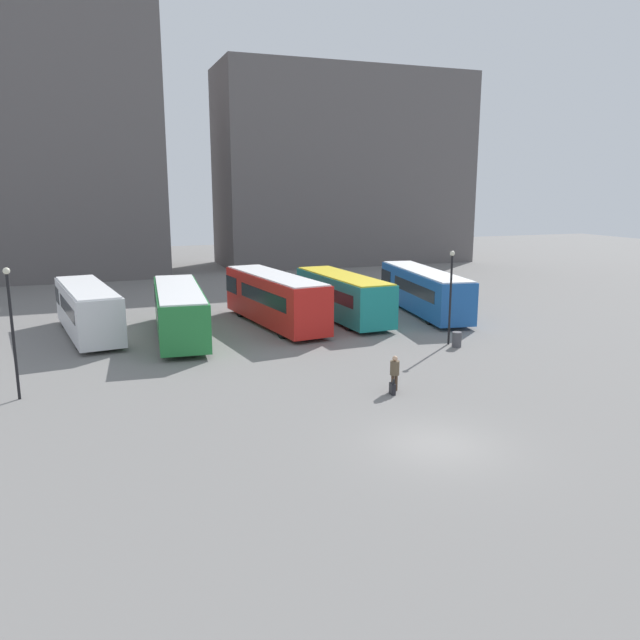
{
  "coord_description": "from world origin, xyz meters",
  "views": [
    {
      "loc": [
        -10.77,
        -17.41,
        8.62
      ],
      "look_at": [
        0.09,
        11.88,
        2.02
      ],
      "focal_mm": 35.0,
      "sensor_mm": 36.0,
      "label": 1
    }
  ],
  "objects_px": {
    "lamp_post_1": "(451,289)",
    "bus_0": "(87,308)",
    "bus_3": "(342,295)",
    "trash_bin": "(457,340)",
    "bus_4": "(423,290)",
    "lamp_post_0": "(12,323)",
    "bus_2": "(274,297)",
    "traveler": "(395,370)",
    "bus_1": "(179,310)",
    "suitcase": "(392,389)"
  },
  "relations": [
    {
      "from": "lamp_post_1",
      "to": "bus_0",
      "type": "bearing_deg",
      "value": 153.78
    },
    {
      "from": "bus_3",
      "to": "trash_bin",
      "type": "xyz_separation_m",
      "value": [
        3.09,
        -9.21,
        -1.21
      ]
    },
    {
      "from": "bus_4",
      "to": "lamp_post_0",
      "type": "height_order",
      "value": "lamp_post_0"
    },
    {
      "from": "bus_2",
      "to": "lamp_post_1",
      "type": "bearing_deg",
      "value": -144.18
    },
    {
      "from": "traveler",
      "to": "bus_2",
      "type": "bearing_deg",
      "value": 11.34
    },
    {
      "from": "bus_2",
      "to": "traveler",
      "type": "relative_size",
      "value": 7.31
    },
    {
      "from": "bus_1",
      "to": "bus_4",
      "type": "relative_size",
      "value": 0.96
    },
    {
      "from": "bus_1",
      "to": "lamp_post_0",
      "type": "relative_size",
      "value": 2.12
    },
    {
      "from": "bus_0",
      "to": "bus_1",
      "type": "bearing_deg",
      "value": -121.19
    },
    {
      "from": "suitcase",
      "to": "lamp_post_1",
      "type": "relative_size",
      "value": 0.14
    },
    {
      "from": "trash_bin",
      "to": "lamp_post_1",
      "type": "bearing_deg",
      "value": 94.6
    },
    {
      "from": "lamp_post_0",
      "to": "bus_4",
      "type": "bearing_deg",
      "value": 22.69
    },
    {
      "from": "lamp_post_1",
      "to": "bus_2",
      "type": "bearing_deg",
      "value": 132.93
    },
    {
      "from": "bus_0",
      "to": "lamp_post_1",
      "type": "distance_m",
      "value": 21.28
    },
    {
      "from": "bus_0",
      "to": "suitcase",
      "type": "height_order",
      "value": "bus_0"
    },
    {
      "from": "suitcase",
      "to": "lamp_post_1",
      "type": "bearing_deg",
      "value": -38.74
    },
    {
      "from": "lamp_post_1",
      "to": "trash_bin",
      "type": "distance_m",
      "value": 2.8
    },
    {
      "from": "bus_1",
      "to": "bus_3",
      "type": "relative_size",
      "value": 1.12
    },
    {
      "from": "bus_0",
      "to": "bus_4",
      "type": "xyz_separation_m",
      "value": [
        22.21,
        -0.85,
        0.02
      ]
    },
    {
      "from": "traveler",
      "to": "lamp_post_0",
      "type": "xyz_separation_m",
      "value": [
        -15.19,
        4.45,
        2.33
      ]
    },
    {
      "from": "bus_1",
      "to": "lamp_post_1",
      "type": "distance_m",
      "value": 15.78
    },
    {
      "from": "lamp_post_1",
      "to": "bus_3",
      "type": "bearing_deg",
      "value": 109.68
    },
    {
      "from": "bus_2",
      "to": "suitcase",
      "type": "height_order",
      "value": "bus_2"
    },
    {
      "from": "bus_1",
      "to": "suitcase",
      "type": "height_order",
      "value": "bus_1"
    },
    {
      "from": "bus_2",
      "to": "bus_3",
      "type": "bearing_deg",
      "value": -95.92
    },
    {
      "from": "traveler",
      "to": "suitcase",
      "type": "xyz_separation_m",
      "value": [
        -0.3,
        -0.42,
        -0.68
      ]
    },
    {
      "from": "lamp_post_1",
      "to": "trash_bin",
      "type": "height_order",
      "value": "lamp_post_1"
    },
    {
      "from": "bus_4",
      "to": "lamp_post_0",
      "type": "relative_size",
      "value": 2.2
    },
    {
      "from": "lamp_post_1",
      "to": "bus_4",
      "type": "bearing_deg",
      "value": 69.63
    },
    {
      "from": "suitcase",
      "to": "trash_bin",
      "type": "relative_size",
      "value": 0.84
    },
    {
      "from": "bus_2",
      "to": "lamp_post_1",
      "type": "distance_m",
      "value": 11.52
    },
    {
      "from": "bus_0",
      "to": "lamp_post_0",
      "type": "height_order",
      "value": "lamp_post_0"
    },
    {
      "from": "suitcase",
      "to": "lamp_post_0",
      "type": "relative_size",
      "value": 0.13
    },
    {
      "from": "bus_3",
      "to": "trash_bin",
      "type": "height_order",
      "value": "bus_3"
    },
    {
      "from": "bus_0",
      "to": "trash_bin",
      "type": "height_order",
      "value": "bus_0"
    },
    {
      "from": "bus_0",
      "to": "bus_2",
      "type": "distance_m",
      "value": 11.29
    },
    {
      "from": "suitcase",
      "to": "lamp_post_0",
      "type": "distance_m",
      "value": 15.95
    },
    {
      "from": "bus_0",
      "to": "bus_3",
      "type": "relative_size",
      "value": 1.0
    },
    {
      "from": "bus_3",
      "to": "bus_2",
      "type": "bearing_deg",
      "value": 88.29
    },
    {
      "from": "lamp_post_0",
      "to": "bus_0",
      "type": "bearing_deg",
      "value": 75.98
    },
    {
      "from": "bus_2",
      "to": "bus_3",
      "type": "relative_size",
      "value": 1.1
    },
    {
      "from": "bus_1",
      "to": "trash_bin",
      "type": "distance_m",
      "value": 16.15
    },
    {
      "from": "lamp_post_1",
      "to": "bus_1",
      "type": "bearing_deg",
      "value": 152.72
    },
    {
      "from": "suitcase",
      "to": "lamp_post_0",
      "type": "height_order",
      "value": "lamp_post_0"
    },
    {
      "from": "bus_2",
      "to": "bus_1",
      "type": "bearing_deg",
      "value": 93.73
    },
    {
      "from": "bus_0",
      "to": "traveler",
      "type": "distance_m",
      "value": 20.04
    },
    {
      "from": "bus_0",
      "to": "lamp_post_0",
      "type": "relative_size",
      "value": 1.89
    },
    {
      "from": "bus_3",
      "to": "lamp_post_0",
      "type": "height_order",
      "value": "lamp_post_0"
    },
    {
      "from": "bus_0",
      "to": "traveler",
      "type": "relative_size",
      "value": 6.68
    },
    {
      "from": "suitcase",
      "to": "lamp_post_0",
      "type": "xyz_separation_m",
      "value": [
        -14.89,
        4.87,
        3.01
      ]
    }
  ]
}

